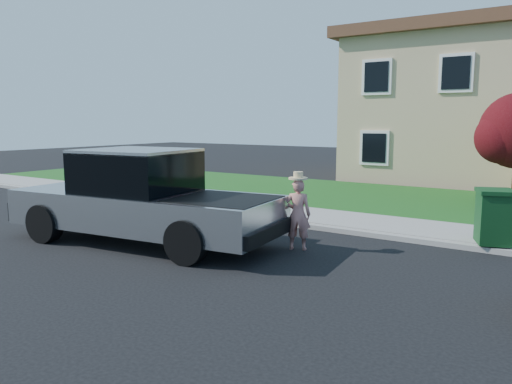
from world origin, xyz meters
The scene contains 8 objects.
ground centered at (0.00, 0.00, 0.00)m, with size 80.00×80.00×0.00m, color black.
curb centered at (1.00, 2.90, 0.06)m, with size 40.00×0.20×0.12m, color gray.
sidewalk centered at (1.00, 4.00, 0.07)m, with size 40.00×2.00×0.15m, color gray.
lawn centered at (1.00, 8.50, 0.05)m, with size 40.00×7.00×0.10m, color #113C14.
house centered at (1.31, 16.38, 3.17)m, with size 14.00×11.30×6.85m.
pickup_truck centered at (-2.76, -0.53, 0.99)m, with size 6.68×2.94×2.13m.
woman centered at (0.47, 0.88, 0.80)m, with size 0.65×0.54×1.69m.
trash_bin centered at (3.98, 3.18, 0.74)m, with size 0.95×1.01×1.16m.
Camera 1 is at (5.59, -8.34, 2.75)m, focal length 35.00 mm.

